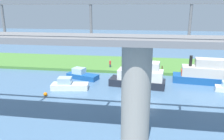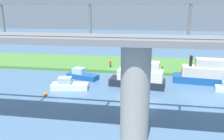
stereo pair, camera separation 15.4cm
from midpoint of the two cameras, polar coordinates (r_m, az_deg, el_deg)
ground_plane at (r=39.07m, az=3.19°, el=-0.97°), size 160.00×160.00×0.00m
grassy_bank at (r=44.77m, az=3.99°, el=1.49°), size 80.00×12.00×0.50m
bridge_pylon at (r=18.76m, az=6.12°, el=-6.04°), size 2.44×2.44×8.41m
bridge_span at (r=17.61m, az=6.57°, el=8.37°), size 58.71×4.30×3.25m
person_on_bank at (r=41.28m, az=-0.33°, el=1.68°), size 0.48×0.48×1.39m
mooring_post at (r=40.15m, az=12.81°, el=0.43°), size 0.20×0.20×0.77m
skiff_small at (r=32.69m, az=7.08°, el=-1.61°), size 8.25×3.63×4.08m
riverboat_paddlewheel at (r=32.20m, az=-10.85°, el=-3.73°), size 5.32×2.52×1.71m
houseboat_blue at (r=36.64m, az=22.31°, el=-0.76°), size 8.36×3.51×4.15m
motorboat_white at (r=36.57m, az=-7.56°, el=-1.24°), size 5.49×3.33×1.72m
marker_buoy at (r=30.58m, az=-16.51°, el=-5.88°), size 0.50×0.50×0.50m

